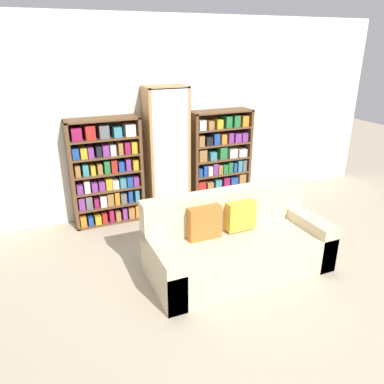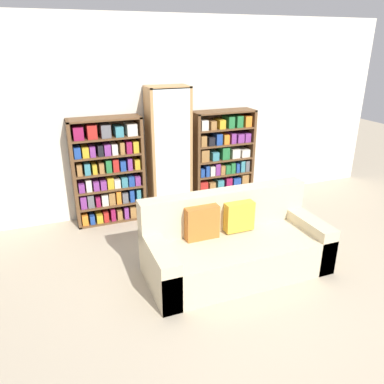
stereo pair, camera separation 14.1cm
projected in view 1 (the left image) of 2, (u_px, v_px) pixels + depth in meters
ground_plane at (265, 297)px, 3.69m from camera, size 16.00×16.00×0.00m
wall_back at (173, 117)px, 5.35m from camera, size 6.86×0.06×2.70m
couch at (236, 245)px, 4.06m from camera, size 1.94×0.85×0.84m
bookshelf_left at (106, 173)px, 5.03m from camera, size 0.95×0.32×1.44m
display_cabinet at (167, 153)px, 5.26m from camera, size 0.58×0.36×1.81m
bookshelf_right at (220, 159)px, 5.66m from camera, size 0.93×0.32×1.43m
wine_bottle at (227, 215)px, 5.05m from camera, size 0.08×0.08×0.41m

